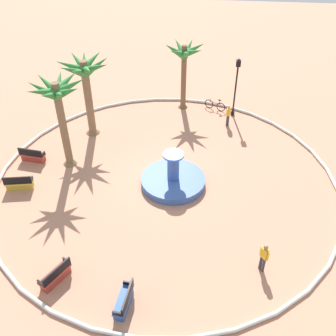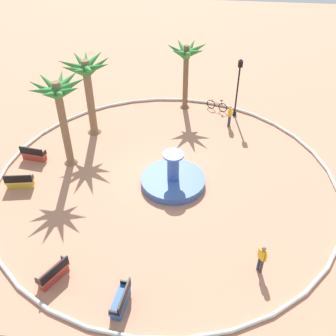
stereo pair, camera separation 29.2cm
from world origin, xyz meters
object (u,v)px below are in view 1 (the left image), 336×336
(bench_east, at_px, (33,156))
(person_cyclist_photo, at_px, (264,256))
(bench_west, at_px, (19,184))
(person_cyclist_helmet, at_px, (228,114))
(palm_tree_by_curb, at_px, (58,100))
(lamppost, at_px, (236,83))
(fountain, at_px, (173,180))
(bench_southeast, at_px, (56,276))
(palm_tree_near_fountain, at_px, (185,59))
(palm_tree_mid_plaza, at_px, (85,78))
(bicycle_red_frame, at_px, (215,105))
(bench_north, at_px, (124,301))

(bench_east, relative_size, person_cyclist_photo, 0.99)
(bench_west, relative_size, person_cyclist_helmet, 1.01)
(palm_tree_by_curb, height_order, lamppost, palm_tree_by_curb)
(fountain, xyz_separation_m, bench_east, (9.13, -1.36, 0.03))
(bench_east, bearing_deg, bench_southeast, 117.23)
(palm_tree_near_fountain, relative_size, palm_tree_mid_plaza, 0.93)
(bench_east, height_order, bicycle_red_frame, bench_east)
(palm_tree_mid_plaza, xyz_separation_m, lamppost, (-9.90, -3.55, -1.57))
(lamppost, bearing_deg, person_cyclist_helmet, 74.92)
(palm_tree_by_curb, distance_m, bench_north, 11.76)
(fountain, distance_m, person_cyclist_photo, 7.44)
(bench_southeast, bearing_deg, lamppost, -117.79)
(palm_tree_near_fountain, distance_m, bicycle_red_frame, 4.35)
(fountain, xyz_separation_m, person_cyclist_helmet, (-3.30, -6.96, 0.61))
(bench_west, distance_m, person_cyclist_photo, 14.26)
(bench_southeast, distance_m, person_cyclist_photo, 9.49)
(bench_east, bearing_deg, bench_north, 128.94)
(fountain, bearing_deg, bicycle_red_frame, -104.49)
(lamppost, height_order, bicycle_red_frame, lamppost)
(bench_southeast, bearing_deg, palm_tree_by_curb, -76.74)
(bench_east, relative_size, bench_north, 1.00)
(palm_tree_near_fountain, relative_size, bench_north, 3.17)
(palm_tree_near_fountain, relative_size, bicycle_red_frame, 3.27)
(bench_west, distance_m, person_cyclist_helmet, 14.75)
(bench_east, relative_size, person_cyclist_helmet, 1.00)
(palm_tree_near_fountain, height_order, bench_southeast, palm_tree_near_fountain)
(palm_tree_mid_plaza, distance_m, lamppost, 10.64)
(palm_tree_mid_plaza, height_order, bench_east, palm_tree_mid_plaza)
(palm_tree_by_curb, height_order, bench_east, palm_tree_by_curb)
(person_cyclist_photo, bearing_deg, bench_east, -27.17)
(bench_southeast, relative_size, bicycle_red_frame, 1.03)
(fountain, xyz_separation_m, bench_southeast, (4.64, 7.35, 0.03))
(palm_tree_by_curb, xyz_separation_m, lamppost, (-10.41, -7.26, -1.88))
(palm_tree_by_curb, height_order, person_cyclist_helmet, palm_tree_by_curb)
(bicycle_red_frame, bearing_deg, bench_west, 43.18)
(bench_north, distance_m, person_cyclist_helmet, 15.97)
(bench_east, bearing_deg, palm_tree_by_curb, 178.28)
(fountain, bearing_deg, person_cyclist_helmet, -115.41)
(bench_east, height_order, person_cyclist_photo, person_cyclist_photo)
(bench_north, height_order, lamppost, lamppost)
(bench_north, bearing_deg, lamppost, -106.65)
(palm_tree_by_curb, relative_size, bench_southeast, 3.56)
(bench_southeast, relative_size, person_cyclist_helmet, 0.99)
(palm_tree_by_curb, distance_m, palm_tree_mid_plaza, 3.75)
(palm_tree_near_fountain, bearing_deg, bicycle_red_frame, 177.74)
(palm_tree_by_curb, distance_m, bench_west, 5.39)
(palm_tree_mid_plaza, xyz_separation_m, bicycle_red_frame, (-8.55, -4.21, -3.80))
(fountain, relative_size, palm_tree_by_curb, 0.65)
(bench_west, bearing_deg, palm_tree_by_curb, -129.68)
(palm_tree_near_fountain, bearing_deg, palm_tree_by_curb, 50.52)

